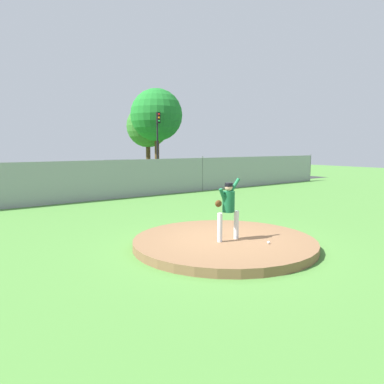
# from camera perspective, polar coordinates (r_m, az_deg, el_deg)

# --- Properties ---
(ground_plane) EXTENTS (80.00, 80.00, 0.00)m
(ground_plane) POSITION_cam_1_polar(r_m,az_deg,el_deg) (14.71, -10.70, -3.35)
(ground_plane) COLOR #4C8438
(asphalt_strip) EXTENTS (44.00, 7.00, 0.01)m
(asphalt_strip) POSITION_cam_1_polar(r_m,az_deg,el_deg) (22.58, -20.23, -0.01)
(asphalt_strip) COLOR #2B2B2D
(asphalt_strip) RESTS_ON ground_plane
(pitchers_mound) EXTENTS (4.86, 4.86, 0.22)m
(pitchers_mound) POSITION_cam_1_polar(r_m,az_deg,el_deg) (9.77, 5.10, -7.96)
(pitchers_mound) COLOR brown
(pitchers_mound) RESTS_ON ground_plane
(pitcher_youth) EXTENTS (0.78, 0.32, 1.63)m
(pitcher_youth) POSITION_cam_1_polar(r_m,az_deg,el_deg) (9.38, 5.73, -2.09)
(pitcher_youth) COLOR silver
(pitcher_youth) RESTS_ON pitchers_mound
(baseball) EXTENTS (0.07, 0.07, 0.07)m
(baseball) POSITION_cam_1_polar(r_m,az_deg,el_deg) (9.37, 12.03, -7.83)
(baseball) COLOR white
(baseball) RESTS_ON pitchers_mound
(chainlink_fence) EXTENTS (35.93, 0.07, 2.09)m
(chainlink_fence) POSITION_cam_1_polar(r_m,az_deg,el_deg) (18.22, -16.32, 1.67)
(chainlink_fence) COLOR gray
(chainlink_fence) RESTS_ON ground_plane
(parked_car_red) EXTENTS (1.81, 4.80, 1.63)m
(parked_car_red) POSITION_cam_1_polar(r_m,az_deg,el_deg) (22.54, -21.27, 1.93)
(parked_car_red) COLOR #A81919
(parked_car_red) RESTS_ON ground_plane
(parked_car_charcoal) EXTENTS (1.93, 4.32, 1.79)m
(parked_car_charcoal) POSITION_cam_1_polar(r_m,az_deg,el_deg) (24.01, -10.66, 2.73)
(parked_car_charcoal) COLOR #232328
(parked_car_charcoal) RESTS_ON ground_plane
(parked_car_silver) EXTENTS (2.12, 4.66, 1.70)m
(parked_car_silver) POSITION_cam_1_polar(r_m,az_deg,el_deg) (26.60, -0.10, 3.21)
(parked_car_silver) COLOR #B7BABF
(parked_car_silver) RESTS_ON ground_plane
(traffic_cone_orange) EXTENTS (0.40, 0.40, 0.55)m
(traffic_cone_orange) POSITION_cam_1_polar(r_m,az_deg,el_deg) (21.89, -24.95, 0.23)
(traffic_cone_orange) COLOR orange
(traffic_cone_orange) RESTS_ON asphalt_strip
(traffic_light_far) EXTENTS (0.28, 0.46, 5.47)m
(traffic_light_far) POSITION_cam_1_polar(r_m,az_deg,el_deg) (30.35, -5.43, 9.13)
(traffic_light_far) COLOR black
(traffic_light_far) RESTS_ON ground_plane
(tree_bushy_near) EXTENTS (4.72, 4.72, 7.88)m
(tree_bushy_near) POSITION_cam_1_polar(r_m,az_deg,el_deg) (33.57, -5.65, 12.02)
(tree_bushy_near) COLOR #4C331E
(tree_bushy_near) RESTS_ON ground_plane
(tree_slender_far) EXTENTS (4.06, 4.06, 6.66)m
(tree_slender_far) POSITION_cam_1_polar(r_m,az_deg,el_deg) (35.35, -7.02, 10.29)
(tree_slender_far) COLOR #4C331E
(tree_slender_far) RESTS_ON ground_plane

